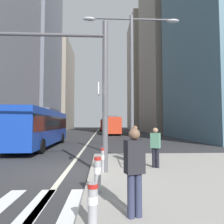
{
  "coord_description": "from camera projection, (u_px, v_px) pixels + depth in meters",
  "views": [
    {
      "loc": [
        1.51,
        -8.8,
        2.02
      ],
      "look_at": [
        3.6,
        37.0,
        4.63
      ],
      "focal_mm": 32.74,
      "sensor_mm": 36.0,
      "label": 1
    }
  ],
  "objects": [
    {
      "name": "ground_plane",
      "position": [
        92.0,
        138.0,
        28.54
      ],
      "size": [
        160.0,
        160.0,
        0.0
      ],
      "primitive_type": "plane",
      "color": "#303033"
    },
    {
      "name": "median_island",
      "position": [
        206.0,
        174.0,
        7.85
      ],
      "size": [
        9.0,
        10.0,
        0.15
      ],
      "primitive_type": "cube",
      "color": "gray",
      "rests_on": "ground"
    },
    {
      "name": "lane_centre_line",
      "position": [
        95.0,
        134.0,
        38.51
      ],
      "size": [
        0.2,
        80.0,
        0.01
      ],
      "primitive_type": "cube",
      "color": "beige",
      "rests_on": "ground"
    },
    {
      "name": "office_tower_left_mid",
      "position": [
        32.0,
        53.0,
        50.67
      ],
      "size": [
        10.91,
        17.96,
        39.33
      ],
      "primitive_type": "cube",
      "color": "slate",
      "rests_on": "ground"
    },
    {
      "name": "office_tower_left_far",
      "position": [
        54.0,
        87.0,
        73.36
      ],
      "size": [
        11.77,
        20.14,
        30.45
      ],
      "primitive_type": "cube",
      "color": "gray",
      "rests_on": "ground"
    },
    {
      "name": "office_tower_right_mid",
      "position": [
        169.0,
        22.0,
        47.89
      ],
      "size": [
        11.22,
        17.7,
        51.94
      ],
      "primitive_type": "cube",
      "color": "gray",
      "rests_on": "ground"
    },
    {
      "name": "office_tower_right_far",
      "position": [
        148.0,
        75.0,
        70.17
      ],
      "size": [
        12.33,
        17.11,
        37.32
      ],
      "primitive_type": "cube",
      "color": "gray",
      "rests_on": "ground"
    },
    {
      "name": "city_bus_blue_oncoming",
      "position": [
        40.0,
        126.0,
        17.43
      ],
      "size": [
        2.84,
        11.82,
        3.4
      ],
      "color": "#14389E",
      "rests_on": "ground"
    },
    {
      "name": "city_bus_red_receding",
      "position": [
        112.0,
        125.0,
        38.74
      ],
      "size": [
        2.86,
        11.78,
        3.4
      ],
      "color": "red",
      "rests_on": "ground"
    },
    {
      "name": "city_bus_red_distant",
      "position": [
        105.0,
        124.0,
        58.95
      ],
      "size": [
        2.83,
        11.44,
        3.4
      ],
      "color": "red",
      "rests_on": "ground"
    },
    {
      "name": "car_oncoming_mid",
      "position": [
        56.0,
        129.0,
        37.14
      ],
      "size": [
        2.12,
        4.42,
        1.94
      ],
      "color": "#232838",
      "rests_on": "ground"
    },
    {
      "name": "car_receding_near",
      "position": [
        115.0,
        128.0,
        48.76
      ],
      "size": [
        2.14,
        4.11,
        1.94
      ],
      "color": "maroon",
      "rests_on": "ground"
    },
    {
      "name": "car_receding_far",
      "position": [
        111.0,
        128.0,
        49.1
      ],
      "size": [
        2.21,
        4.49,
        1.94
      ],
      "color": "black",
      "rests_on": "ground"
    },
    {
      "name": "traffic_signal_gantry",
      "position": [
        50.0,
        70.0,
        8.03
      ],
      "size": [
        6.47,
        0.65,
        6.0
      ],
      "color": "#515156",
      "rests_on": "median_island"
    },
    {
      "name": "street_lamp_post",
      "position": [
        132.0,
        65.0,
        11.44
      ],
      "size": [
        5.5,
        0.32,
        8.0
      ],
      "color": "#56565B",
      "rests_on": "median_island"
    },
    {
      "name": "bollard_front",
      "position": [
        93.0,
        203.0,
        3.7
      ],
      "size": [
        0.2,
        0.2,
        0.77
      ],
      "color": "#99999E",
      "rests_on": "median_island"
    },
    {
      "name": "bollard_left",
      "position": [
        98.0,
        173.0,
        5.57
      ],
      "size": [
        0.2,
        0.2,
        0.95
      ],
      "color": "#99999E",
      "rests_on": "median_island"
    },
    {
      "name": "bollard_right",
      "position": [
        103.0,
        159.0,
        7.92
      ],
      "size": [
        0.2,
        0.2,
        0.91
      ],
      "color": "#99999E",
      "rests_on": "median_island"
    },
    {
      "name": "bollard_back",
      "position": [
        103.0,
        156.0,
        8.86
      ],
      "size": [
        0.2,
        0.2,
        0.85
      ],
      "color": "#99999E",
      "rests_on": "median_island"
    },
    {
      "name": "pedestrian_railing",
      "position": [
        131.0,
        149.0,
        9.26
      ],
      "size": [
        0.06,
        3.38,
        0.98
      ],
      "color": "black",
      "rests_on": "median_island"
    },
    {
      "name": "pedestrian_waiting",
      "position": [
        135.0,
        142.0,
        9.69
      ],
      "size": [
        0.36,
        0.44,
        1.77
      ],
      "color": "#423D38",
      "rests_on": "median_island"
    },
    {
      "name": "pedestrian_walking",
      "position": [
        155.0,
        145.0,
        8.7
      ],
      "size": [
        0.45,
        0.41,
        1.69
      ],
      "color": "black",
      "rests_on": "median_island"
    },
    {
      "name": "pedestrian_far",
      "position": [
        134.0,
        167.0,
        4.12
      ],
      "size": [
        0.43,
        0.33,
        1.77
      ],
      "color": "#2D334C",
      "rests_on": "median_island"
    }
  ]
}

